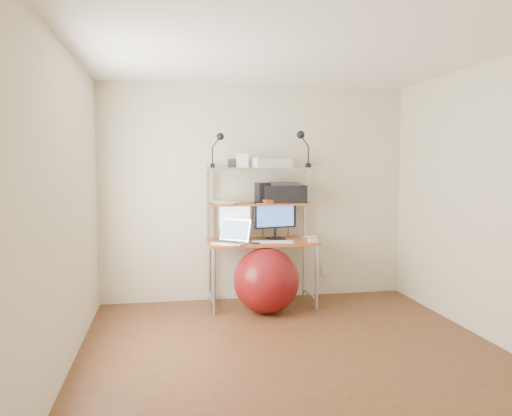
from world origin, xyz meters
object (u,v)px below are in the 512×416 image
Objects in this scene: laptop at (233,238)px; printer at (284,193)px; monitor_silver at (235,220)px; monitor_black at (275,217)px; exercise_ball at (266,281)px.

printer reaches higher than laptop.
monitor_silver is 0.27m from laptop.
exercise_ball is (-0.17, -0.36, -0.65)m from monitor_black.
laptop is at bearing -153.06° from printer.
laptop reaches higher than exercise_ball.
laptop is (-0.05, -0.20, -0.17)m from monitor_silver.
printer reaches higher than monitor_silver.
monitor_silver reaches higher than laptop.
monitor_silver is 0.65m from printer.
monitor_silver is at bearing 126.56° from exercise_ball.
monitor_silver reaches higher than exercise_ball.
laptop is 0.82m from printer.
laptop is 0.58m from exercise_ball.
laptop is at bearing -173.68° from monitor_black.
monitor_black is 0.76m from exercise_ball.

